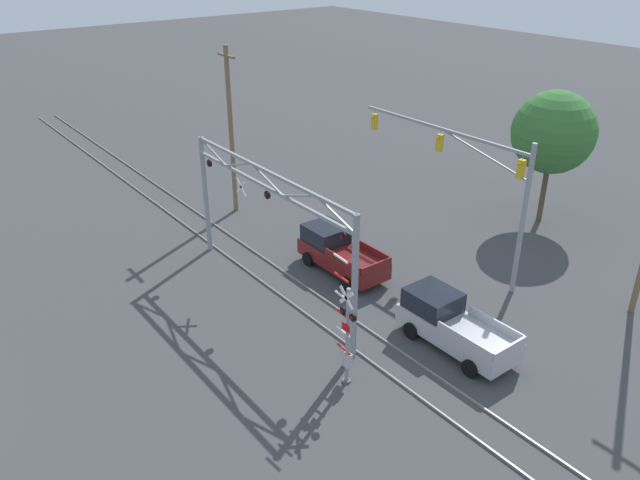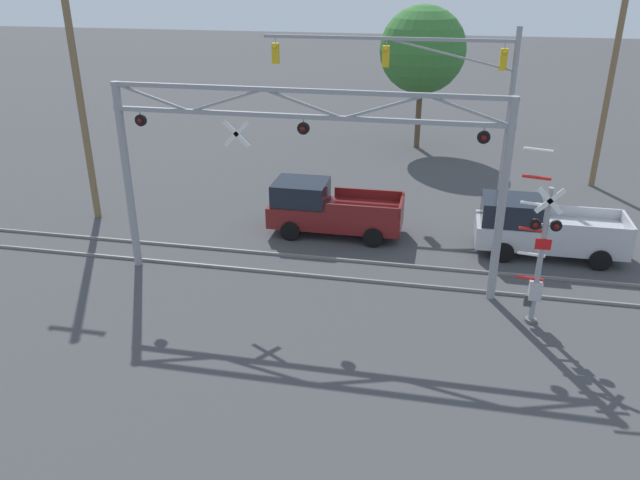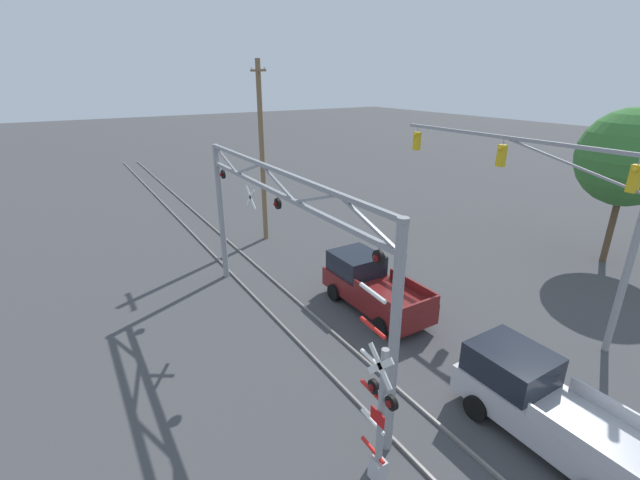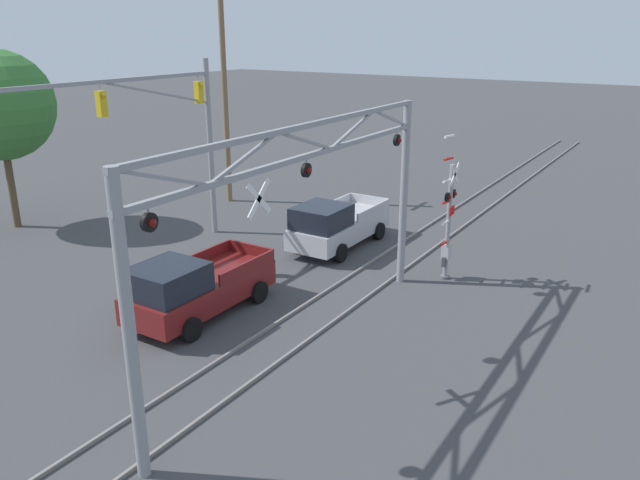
% 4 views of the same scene
% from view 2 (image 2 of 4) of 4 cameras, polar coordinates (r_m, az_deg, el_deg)
% --- Properties ---
extents(rail_track_near, '(80.00, 0.08, 0.10)m').
position_cam_2_polar(rail_track_near, '(21.41, -1.21, -3.21)').
color(rail_track_near, gray).
rests_on(rail_track_near, ground_plane).
extents(rail_track_far, '(80.00, 0.08, 0.10)m').
position_cam_2_polar(rail_track_far, '(22.67, -0.41, -1.60)').
color(rail_track_far, gray).
rests_on(rail_track_far, ground_plane).
extents(crossing_gantry, '(12.47, 0.29, 6.42)m').
position_cam_2_polar(crossing_gantry, '(19.58, -1.54, 7.57)').
color(crossing_gantry, gray).
rests_on(crossing_gantry, ground_plane).
extents(crossing_signal_mast, '(1.31, 0.35, 5.33)m').
position_cam_2_polar(crossing_signal_mast, '(18.92, 19.33, -1.62)').
color(crossing_signal_mast, gray).
rests_on(crossing_signal_mast, ground_plane).
extents(traffic_signal_span, '(10.97, 0.39, 7.52)m').
position_cam_2_polar(traffic_signal_span, '(28.19, 11.56, 14.03)').
color(traffic_signal_span, gray).
rests_on(traffic_signal_span, ground_plane).
extents(pickup_truck_lead, '(5.19, 2.26, 2.06)m').
position_cam_2_polar(pickup_truck_lead, '(24.55, 0.70, 2.86)').
color(pickup_truck_lead, maroon).
rests_on(pickup_truck_lead, ground_plane).
extents(pickup_truck_following, '(5.27, 2.26, 2.06)m').
position_cam_2_polar(pickup_truck_following, '(24.10, 19.49, 1.02)').
color(pickup_truck_following, '#B7B7BC').
rests_on(pickup_truck_following, ground_plane).
extents(utility_pole_left, '(1.80, 0.28, 10.11)m').
position_cam_2_polar(utility_pole_left, '(26.74, -21.16, 12.41)').
color(utility_pole_left, brown).
rests_on(utility_pole_left, ground_plane).
extents(utility_pole_right, '(1.80, 0.28, 10.76)m').
position_cam_2_polar(utility_pole_right, '(31.83, 25.19, 13.99)').
color(utility_pole_right, brown).
rests_on(utility_pole_right, ground_plane).
extents(background_tree_beyond_span, '(4.77, 4.77, 7.90)m').
position_cam_2_polar(background_tree_beyond_span, '(36.36, 9.36, 16.76)').
color(background_tree_beyond_span, brown).
rests_on(background_tree_beyond_span, ground_plane).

